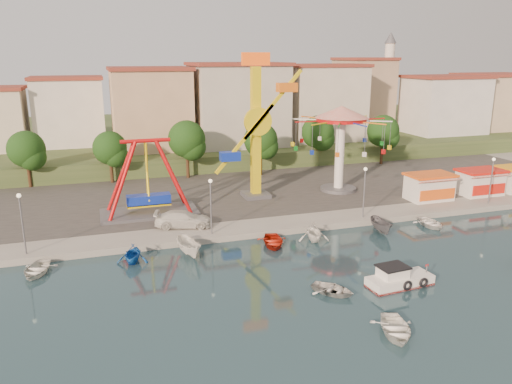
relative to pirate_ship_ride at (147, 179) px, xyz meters
name	(u,v)px	position (x,y,z in m)	size (l,w,h in m)	color
ground	(355,286)	(12.87, -20.97, -4.39)	(200.00, 200.00, 0.00)	#142E37
quay_deck	(194,146)	(12.87, 41.03, -4.09)	(200.00, 100.00, 0.60)	#9E998E
asphalt_pad	(242,184)	(12.87, 9.03, -3.79)	(90.00, 28.00, 0.01)	#4C4944
hill_terrace	(189,136)	(12.87, 46.03, -2.89)	(200.00, 60.00, 3.00)	#384C26
pirate_ship_ride	(147,179)	(0.00, 0.00, 0.00)	(10.00, 5.00, 8.00)	#59595E
kamikaze_tower	(259,131)	(13.08, 2.57, 4.08)	(6.94, 3.10, 16.50)	#59595E
wave_swinger	(341,129)	(23.36, 2.47, 3.80)	(11.60, 11.60, 10.40)	#59595E
booth_left	(429,187)	(31.44, -4.49, -2.23)	(5.40, 3.78, 3.08)	white
booth_mid	(480,182)	(38.60, -4.49, -2.23)	(5.40, 3.78, 3.08)	white
lamp_post_0	(23,226)	(-11.13, -7.97, -1.29)	(0.14, 0.14, 5.00)	#59595E
lamp_post_1	(211,208)	(4.87, -7.97, -1.29)	(0.14, 0.14, 5.00)	#59595E
lamp_post_2	(364,194)	(20.87, -7.97, -1.29)	(0.14, 0.14, 5.00)	#59595E
lamp_post_3	(491,182)	(36.87, -7.97, -1.29)	(0.14, 0.14, 5.00)	#59595E
tree_0	(26,149)	(-13.13, 16.00, 1.08)	(4.60, 4.60, 7.19)	#382314
tree_1	(110,148)	(-3.13, 15.27, 0.81)	(4.35, 4.35, 6.80)	#382314
tree_2	(187,139)	(6.87, 14.84, 1.52)	(5.02, 5.02, 7.85)	#382314
tree_3	(261,140)	(16.87, 13.39, 1.16)	(4.68, 4.68, 7.32)	#382314
tree_4	(318,132)	(26.87, 16.38, 1.35)	(4.86, 4.86, 7.60)	#382314
tree_5	(383,131)	(36.87, 14.56, 1.31)	(4.83, 4.83, 7.54)	#382314
building_1	(69,120)	(-8.46, 30.41, 2.92)	(12.33, 9.01, 8.63)	silver
building_2	(155,108)	(4.68, 30.99, 4.22)	(11.95, 9.28, 11.23)	tan
building_3	(242,113)	(18.47, 27.83, 3.20)	(12.59, 10.50, 9.20)	beige
building_4	(309,109)	(31.94, 31.23, 3.22)	(10.75, 9.23, 9.24)	beige
building_5	(380,102)	(45.24, 29.36, 4.21)	(12.77, 10.96, 11.21)	tan
building_6	(440,98)	(57.02, 27.80, 4.78)	(8.23, 8.98, 12.36)	silver
building_7	(473,103)	(68.90, 32.73, 2.99)	(11.59, 10.93, 8.76)	beige
minaret	(388,79)	(48.87, 33.03, 8.15)	(2.80, 2.80, 18.00)	silver
cabin_motorboat	(398,280)	(16.00, -21.83, -3.92)	(5.19, 2.32, 1.78)	white
rowboat_a	(333,289)	(10.74, -21.50, -4.06)	(2.30, 3.22, 0.67)	silver
rowboat_b	(395,329)	(11.93, -27.70, -4.01)	(2.68, 3.75, 0.78)	white
van	(183,219)	(2.71, -5.23, -2.99)	(2.24, 5.51, 1.60)	silver
moored_boat_0	(36,270)	(-10.10, -11.17, -4.01)	(2.64, 3.69, 0.76)	silver
moored_boat_1	(133,253)	(-2.62, -11.17, -3.60)	(2.61, 3.03, 1.60)	#1350AB
moored_boat_2	(189,247)	(2.15, -11.17, -3.63)	(1.48, 3.94, 1.52)	silver
moored_boat_3	(273,241)	(9.83, -11.17, -4.00)	(2.74, 3.84, 0.79)	#B21F0E
moored_boat_4	(314,232)	(13.87, -11.17, -3.52)	(2.87, 3.33, 1.75)	white
moored_boat_5	(381,226)	(21.10, -11.17, -3.70)	(1.35, 3.60, 1.39)	#59585E
moored_boat_6	(431,223)	(26.82, -11.17, -4.02)	(2.55, 3.57, 0.74)	white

